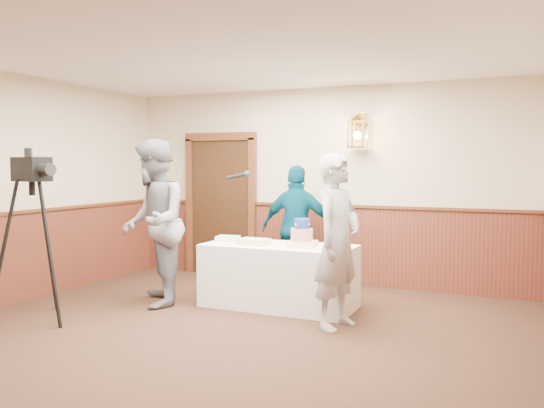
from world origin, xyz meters
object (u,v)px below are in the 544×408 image
Objects in this scene: sheet_cake_green at (228,238)px; baker at (338,241)px; tiered_cake at (302,236)px; interviewer at (153,223)px; sheet_cake_yellow at (254,242)px; tv_camera_rig at (34,248)px; display_table at (279,276)px; assistant_p at (297,228)px.

baker is at bearing -20.25° from sheet_cake_green.
interviewer is at bearing -163.35° from tiered_cake.
interviewer is (-1.14, -0.42, 0.22)m from sheet_cake_yellow.
interviewer reaches higher than tv_camera_rig.
sheet_cake_yellow is 0.17× the size of interviewer.
sheet_cake_yellow is at bearing -157.33° from display_table.
tv_camera_rig is at bearing -68.77° from interviewer.
interviewer reaches higher than assistant_p.
interviewer is 1.19× the size of assistant_p.
baker is 1.07× the size of assistant_p.
assistant_p is at bearing 98.09° from display_table.
sheet_cake_green is at bearing 83.51° from baker.
display_table is 0.90× the size of interviewer.
baker reaches higher than assistant_p.
baker is (2.32, -0.01, -0.10)m from interviewer.
display_table is 5.12× the size of tiered_cake.
baker reaches higher than tv_camera_rig.
sheet_cake_yellow is at bearing 75.87° from assistant_p.
sheet_cake_yellow is at bearing 76.52° from interviewer.
sheet_cake_green is 0.15× the size of tv_camera_rig.
interviewer is (-1.41, -0.54, 0.63)m from display_table.
baker is 1.81m from assistant_p.
display_table is 1.64m from interviewer.
sheet_cake_yellow is (-0.58, -0.09, -0.09)m from tiered_cake.
sheet_cake_yellow is 1.07m from assistant_p.
display_table is 1.06× the size of assistant_p.
display_table is 1.06m from assistant_p.
tv_camera_rig is at bearing -141.27° from sheet_cake_yellow.
tiered_cake is 0.20× the size of tv_camera_rig.
sheet_cake_green is at bearing 159.29° from sheet_cake_yellow.
tiered_cake is 1.06m from assistant_p.
display_table is at bearing 175.19° from tiered_cake.
sheet_cake_green is (-0.72, 0.05, 0.41)m from display_table.
display_table is 6.77× the size of sheet_cake_green.
sheet_cake_green is (-1.02, 0.08, -0.10)m from tiered_cake.
assistant_p is 3.30m from tv_camera_rig.
tv_camera_rig is (-2.49, -1.62, -0.08)m from tiered_cake.
interviewer is 1.13× the size of tv_camera_rig.
baker is 3.28m from tv_camera_rig.
display_table is at bearing 22.67° from sheet_cake_yellow.
tv_camera_rig reaches higher than sheet_cake_yellow.
interviewer reaches higher than sheet_cake_yellow.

